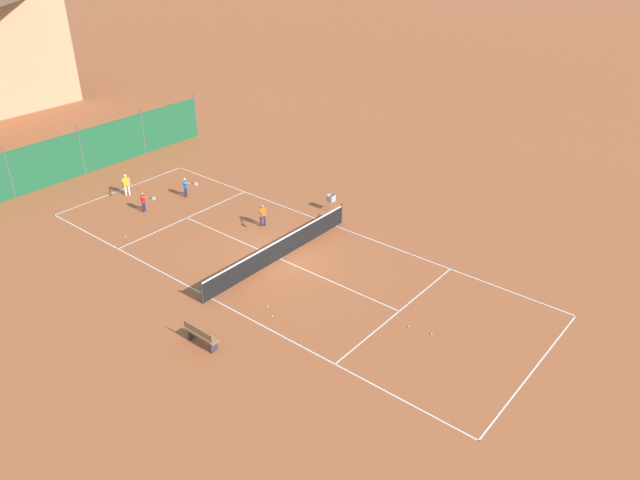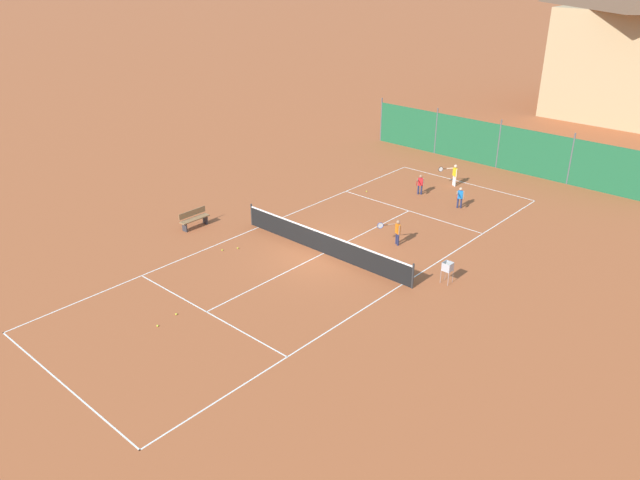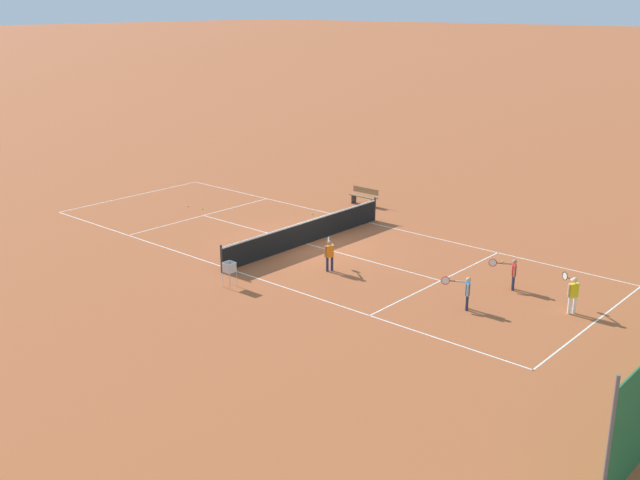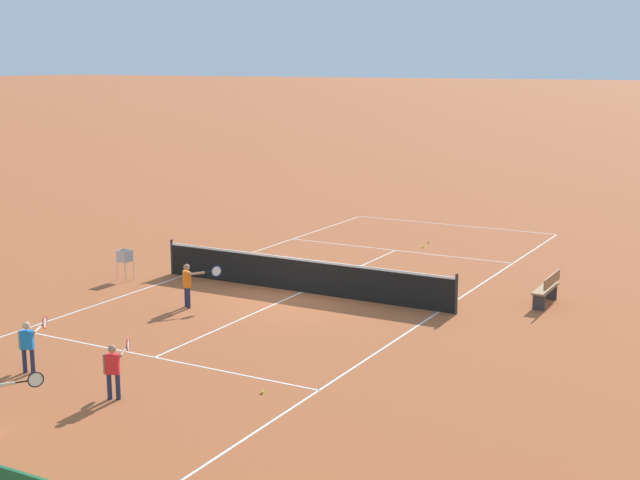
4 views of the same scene
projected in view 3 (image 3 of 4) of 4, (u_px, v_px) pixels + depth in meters
ground_plane at (306, 244)px, 30.35m from camera, size 600.00×600.00×0.00m
court_line_markings at (306, 244)px, 30.34m from camera, size 8.25×23.85×0.01m
tennis_net at (306, 232)px, 30.19m from camera, size 9.18×0.08×1.06m
player_far_service at (466, 290)px, 23.69m from camera, size 0.45×0.96×1.09m
player_far_baseline at (330, 253)px, 27.11m from camera, size 0.82×0.80×1.17m
player_near_baseline at (512, 272)px, 25.35m from camera, size 0.46×0.95×1.09m
player_near_service at (573, 292)px, 23.38m from camera, size 0.84×0.82×1.21m
tennis_ball_mid_court at (317, 218)px, 33.92m from camera, size 0.07×0.07×0.07m
tennis_ball_far_corner at (503, 261)px, 28.19m from camera, size 0.07×0.07×0.07m
tennis_ball_service_box at (312, 214)px, 34.54m from camera, size 0.07×0.07×0.07m
tennis_ball_by_net_left at (202, 209)px, 35.35m from camera, size 0.07×0.07×0.07m
tennis_ball_near_corner at (188, 206)px, 35.81m from camera, size 0.07×0.07×0.07m
ball_hopper at (229, 269)px, 25.55m from camera, size 0.36×0.36×0.89m
courtside_bench at (364, 196)px, 36.01m from camera, size 0.36×1.50×0.84m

